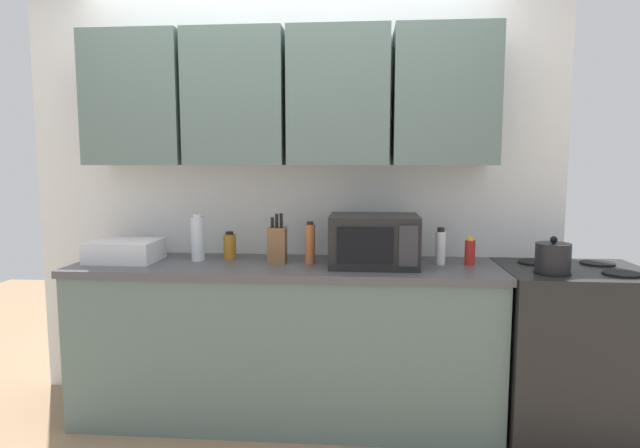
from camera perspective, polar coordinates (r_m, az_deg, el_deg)
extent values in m
cube|color=white|center=(3.26, -2.98, 3.74)|extent=(3.24, 0.06, 2.60)
cube|color=slate|center=(3.34, -18.97, 12.49)|extent=(0.56, 0.33, 0.75)
cube|color=slate|center=(3.15, -8.92, 13.13)|extent=(0.56, 0.33, 0.75)
cube|color=slate|center=(3.07, 2.05, 13.38)|extent=(0.56, 0.33, 0.75)
cube|color=slate|center=(3.10, 13.22, 13.16)|extent=(0.56, 0.33, 0.75)
cube|color=slate|center=(3.11, -3.72, -12.81)|extent=(2.34, 0.60, 0.86)
cube|color=#4C4C51|center=(2.99, -3.79, -4.65)|extent=(2.37, 0.63, 0.04)
cube|color=black|center=(3.25, 25.43, -12.18)|extent=(0.76, 0.64, 0.90)
cylinder|color=black|center=(2.95, 23.72, -4.82)|extent=(0.18, 0.18, 0.01)
cylinder|color=black|center=(3.08, 29.73, -4.68)|extent=(0.18, 0.18, 0.01)
cylinder|color=black|center=(3.22, 22.11, -3.85)|extent=(0.18, 0.18, 0.01)
cylinder|color=black|center=(3.33, 27.71, -3.77)|extent=(0.18, 0.18, 0.01)
cylinder|color=black|center=(2.94, 23.79, -3.31)|extent=(0.17, 0.17, 0.15)
sphere|color=black|center=(2.93, 23.88, -1.56)|extent=(0.04, 0.04, 0.04)
cube|color=black|center=(2.91, 5.82, -1.77)|extent=(0.48, 0.36, 0.28)
cube|color=black|center=(2.73, 4.87, -2.33)|extent=(0.29, 0.01, 0.18)
cube|color=#2D2D33|center=(2.74, 9.50, -2.36)|extent=(0.10, 0.01, 0.21)
cube|color=silver|center=(3.24, -20.27, -2.72)|extent=(0.38, 0.30, 0.12)
cube|color=brown|center=(3.00, -4.63, -2.29)|extent=(0.10, 0.12, 0.20)
cylinder|color=black|center=(2.98, -5.16, 0.15)|extent=(0.02, 0.02, 0.06)
cylinder|color=black|center=(2.97, -4.68, 0.34)|extent=(0.02, 0.02, 0.08)
cylinder|color=black|center=(2.97, -4.21, 0.36)|extent=(0.02, 0.02, 0.08)
cylinder|color=#AD701E|center=(3.16, -9.70, -2.42)|extent=(0.07, 0.07, 0.14)
cylinder|color=black|center=(3.15, -9.73, -0.96)|extent=(0.04, 0.04, 0.02)
cylinder|color=red|center=(3.05, 15.85, -2.98)|extent=(0.06, 0.06, 0.14)
cylinder|color=yellow|center=(3.04, 15.89, -1.50)|extent=(0.03, 0.03, 0.02)
cylinder|color=white|center=(3.01, 12.85, -2.56)|extent=(0.06, 0.06, 0.18)
cylinder|color=black|center=(3.00, 12.90, -0.60)|extent=(0.04, 0.04, 0.02)
cylinder|color=silver|center=(3.13, -13.04, -1.57)|extent=(0.08, 0.08, 0.25)
cylinder|color=silver|center=(3.11, -13.10, 0.88)|extent=(0.05, 0.05, 0.02)
cylinder|color=#BC6638|center=(2.96, -1.08, -2.19)|extent=(0.06, 0.06, 0.22)
cylinder|color=black|center=(2.94, -1.09, 0.10)|extent=(0.04, 0.04, 0.02)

